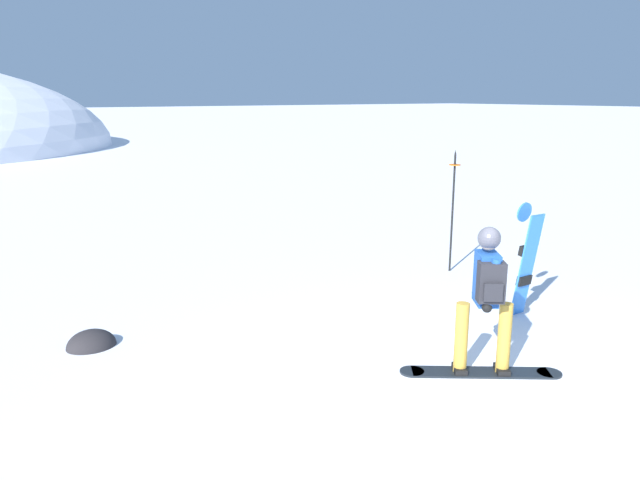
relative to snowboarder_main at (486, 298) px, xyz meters
name	(u,v)px	position (x,y,z in m)	size (l,w,h in m)	color
ground_plane	(504,406)	(-0.34, -0.63, -0.92)	(300.00, 300.00, 0.00)	white
snowboarder_main	(486,298)	(0.00, 0.00, 0.00)	(1.56, 1.18, 1.71)	black
spare_snowboard	(526,260)	(1.95, 1.00, -0.08)	(0.28, 0.28, 1.64)	blue
piste_marker_near	(453,204)	(2.74, 3.24, 0.31)	(0.20, 0.20, 2.17)	black
rock_dark	(92,346)	(-3.50, 3.28, -0.92)	(0.61, 0.52, 0.43)	#282628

